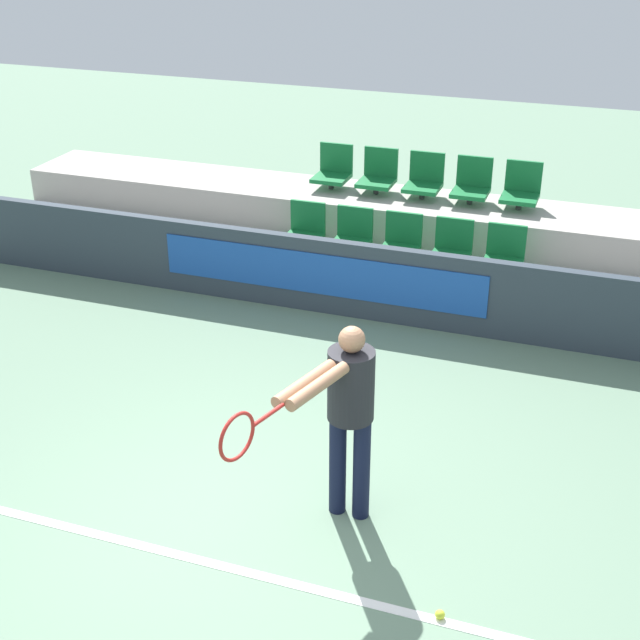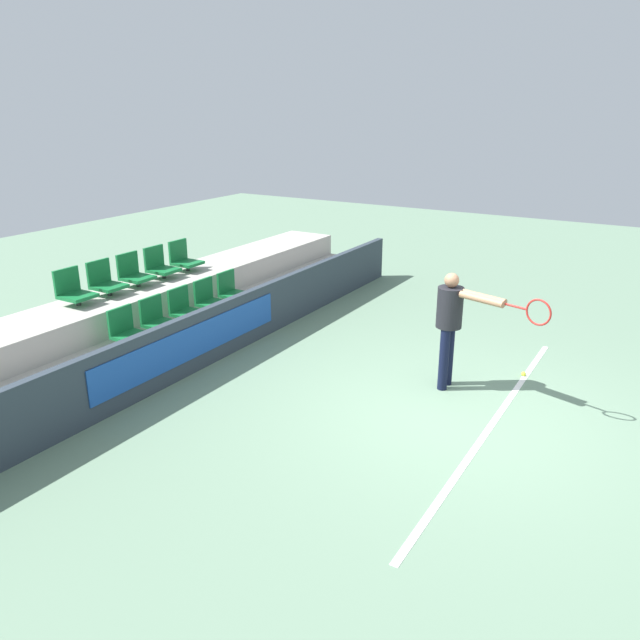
{
  "view_description": "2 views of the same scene",
  "coord_description": "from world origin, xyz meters",
  "px_view_note": "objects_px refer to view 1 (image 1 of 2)",
  "views": [
    {
      "loc": [
        2.28,
        -4.8,
        4.38
      ],
      "look_at": [
        -0.09,
        1.96,
        0.82
      ],
      "focal_mm": 50.0,
      "sensor_mm": 36.0,
      "label": 1
    },
    {
      "loc": [
        -6.86,
        -2.08,
        3.64
      ],
      "look_at": [
        -0.08,
        1.97,
        0.92
      ],
      "focal_mm": 35.0,
      "sensor_mm": 36.0,
      "label": 2
    }
  ],
  "objects_px": {
    "stadium_chair_1": "(352,236)",
    "stadium_chair_4": "(504,255)",
    "stadium_chair_8": "(472,185)",
    "stadium_chair_2": "(401,242)",
    "stadium_chair_6": "(378,175)",
    "stadium_chair_9": "(521,190)",
    "stadium_chair_0": "(304,230)",
    "stadium_chair_5": "(333,170)",
    "tennis_ball": "(440,615)",
    "tennis_player": "(345,405)",
    "stadium_chair_7": "(424,180)",
    "stadium_chair_3": "(451,248)"
  },
  "relations": [
    {
      "from": "stadium_chair_7",
      "to": "tennis_player",
      "type": "height_order",
      "value": "tennis_player"
    },
    {
      "from": "stadium_chair_6",
      "to": "tennis_player",
      "type": "xyz_separation_m",
      "value": [
        1.24,
        -5.17,
        -0.06
      ]
    },
    {
      "from": "stadium_chair_0",
      "to": "stadium_chair_4",
      "type": "relative_size",
      "value": 1.0
    },
    {
      "from": "stadium_chair_6",
      "to": "stadium_chair_9",
      "type": "bearing_deg",
      "value": 0.0
    },
    {
      "from": "stadium_chair_1",
      "to": "stadium_chair_2",
      "type": "distance_m",
      "value": 0.59
    },
    {
      "from": "stadium_chair_7",
      "to": "stadium_chair_9",
      "type": "relative_size",
      "value": 1.0
    },
    {
      "from": "stadium_chair_4",
      "to": "stadium_chair_6",
      "type": "relative_size",
      "value": 1.0
    },
    {
      "from": "stadium_chair_3",
      "to": "tennis_ball",
      "type": "distance_m",
      "value": 5.03
    },
    {
      "from": "stadium_chair_3",
      "to": "tennis_ball",
      "type": "bearing_deg",
      "value": -78.57
    },
    {
      "from": "stadium_chair_0",
      "to": "stadium_chair_9",
      "type": "xyz_separation_m",
      "value": [
        2.35,
        1.06,
        0.42
      ]
    },
    {
      "from": "stadium_chair_3",
      "to": "stadium_chair_8",
      "type": "distance_m",
      "value": 1.14
    },
    {
      "from": "stadium_chair_6",
      "to": "tennis_ball",
      "type": "bearing_deg",
      "value": -70.01
    },
    {
      "from": "stadium_chair_2",
      "to": "stadium_chair_4",
      "type": "bearing_deg",
      "value": 0.0
    },
    {
      "from": "stadium_chair_8",
      "to": "tennis_player",
      "type": "bearing_deg",
      "value": -89.26
    },
    {
      "from": "stadium_chair_0",
      "to": "stadium_chair_3",
      "type": "distance_m",
      "value": 1.76
    },
    {
      "from": "stadium_chair_6",
      "to": "stadium_chair_1",
      "type": "bearing_deg",
      "value": -90.0
    },
    {
      "from": "stadium_chair_4",
      "to": "stadium_chair_7",
      "type": "xyz_separation_m",
      "value": [
        -1.18,
        1.06,
        0.42
      ]
    },
    {
      "from": "tennis_ball",
      "to": "stadium_chair_0",
      "type": "bearing_deg",
      "value": 119.38
    },
    {
      "from": "stadium_chair_3",
      "to": "tennis_player",
      "type": "bearing_deg",
      "value": -89.06
    },
    {
      "from": "stadium_chair_3",
      "to": "stadium_chair_4",
      "type": "bearing_deg",
      "value": 0.0
    },
    {
      "from": "stadium_chair_5",
      "to": "stadium_chair_7",
      "type": "relative_size",
      "value": 1.0
    },
    {
      "from": "stadium_chair_2",
      "to": "stadium_chair_5",
      "type": "relative_size",
      "value": 1.0
    },
    {
      "from": "stadium_chair_0",
      "to": "stadium_chair_2",
      "type": "distance_m",
      "value": 1.18
    },
    {
      "from": "stadium_chair_4",
      "to": "tennis_player",
      "type": "bearing_deg",
      "value": -97.22
    },
    {
      "from": "stadium_chair_1",
      "to": "stadium_chair_8",
      "type": "relative_size",
      "value": 1.0
    },
    {
      "from": "stadium_chair_5",
      "to": "stadium_chair_6",
      "type": "distance_m",
      "value": 0.59
    },
    {
      "from": "stadium_chair_9",
      "to": "tennis_player",
      "type": "xyz_separation_m",
      "value": [
        -0.52,
        -5.17,
        -0.06
      ]
    },
    {
      "from": "stadium_chair_4",
      "to": "stadium_chair_5",
      "type": "height_order",
      "value": "stadium_chair_5"
    },
    {
      "from": "stadium_chair_1",
      "to": "stadium_chair_4",
      "type": "relative_size",
      "value": 1.0
    },
    {
      "from": "tennis_ball",
      "to": "stadium_chair_6",
      "type": "bearing_deg",
      "value": 109.99
    },
    {
      "from": "tennis_player",
      "to": "stadium_chair_7",
      "type": "bearing_deg",
      "value": 113.65
    },
    {
      "from": "stadium_chair_4",
      "to": "tennis_ball",
      "type": "xyz_separation_m",
      "value": [
        0.4,
        -4.89,
        -0.61
      ]
    },
    {
      "from": "stadium_chair_0",
      "to": "stadium_chair_6",
      "type": "height_order",
      "value": "stadium_chair_6"
    },
    {
      "from": "stadium_chair_0",
      "to": "stadium_chair_1",
      "type": "distance_m",
      "value": 0.59
    },
    {
      "from": "stadium_chair_1",
      "to": "tennis_player",
      "type": "height_order",
      "value": "tennis_player"
    },
    {
      "from": "stadium_chair_4",
      "to": "stadium_chair_9",
      "type": "relative_size",
      "value": 1.0
    },
    {
      "from": "tennis_ball",
      "to": "stadium_chair_7",
      "type": "bearing_deg",
      "value": 104.84
    },
    {
      "from": "stadium_chair_6",
      "to": "tennis_ball",
      "type": "xyz_separation_m",
      "value": [
        2.16,
        -5.95,
        -1.03
      ]
    },
    {
      "from": "stadium_chair_5",
      "to": "stadium_chair_4",
      "type": "bearing_deg",
      "value": -24.31
    },
    {
      "from": "stadium_chair_1",
      "to": "stadium_chair_2",
      "type": "xyz_separation_m",
      "value": [
        0.59,
        0.0,
        0.0
      ]
    },
    {
      "from": "stadium_chair_2",
      "to": "stadium_chair_0",
      "type": "bearing_deg",
      "value": 180.0
    },
    {
      "from": "stadium_chair_8",
      "to": "tennis_ball",
      "type": "relative_size",
      "value": 8.1
    },
    {
      "from": "stadium_chair_1",
      "to": "stadium_chair_7",
      "type": "bearing_deg",
      "value": 61.03
    },
    {
      "from": "stadium_chair_5",
      "to": "tennis_player",
      "type": "bearing_deg",
      "value": -70.51
    },
    {
      "from": "stadium_chair_2",
      "to": "stadium_chair_5",
      "type": "height_order",
      "value": "stadium_chair_5"
    },
    {
      "from": "stadium_chair_9",
      "to": "tennis_ball",
      "type": "bearing_deg",
      "value": -86.14
    },
    {
      "from": "stadium_chair_0",
      "to": "stadium_chair_5",
      "type": "distance_m",
      "value": 1.14
    },
    {
      "from": "stadium_chair_4",
      "to": "stadium_chair_8",
      "type": "relative_size",
      "value": 1.0
    },
    {
      "from": "stadium_chair_7",
      "to": "stadium_chair_1",
      "type": "bearing_deg",
      "value": -118.97
    },
    {
      "from": "tennis_player",
      "to": "stadium_chair_8",
      "type": "bearing_deg",
      "value": 107.17
    }
  ]
}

